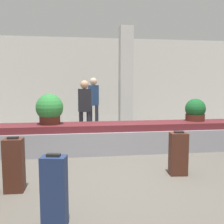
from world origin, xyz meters
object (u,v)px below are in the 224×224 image
(suitcase_2, at_px, (14,165))
(potted_plant_1, at_px, (195,111))
(pillar, at_px, (126,81))
(suitcase_0, at_px, (178,154))
(suitcase_1, at_px, (54,192))
(traveler_1, at_px, (85,105))
(potted_plant_0, at_px, (50,109))
(traveler_0, at_px, (94,99))

(suitcase_2, distance_m, potted_plant_1, 4.22)
(pillar, relative_size, suitcase_0, 4.39)
(suitcase_0, height_order, suitcase_2, suitcase_2)
(suitcase_1, bearing_deg, pillar, 81.98)
(suitcase_0, height_order, suitcase_1, suitcase_1)
(pillar, xyz_separation_m, traveler_1, (-1.27, -0.83, -0.65))
(suitcase_1, distance_m, suitcase_2, 1.16)
(suitcase_0, relative_size, suitcase_1, 0.93)
(potted_plant_0, xyz_separation_m, traveler_1, (0.79, 1.15, -0.01))
(traveler_0, relative_size, traveler_1, 1.07)
(suitcase_1, relative_size, potted_plant_0, 1.19)
(potted_plant_1, bearing_deg, suitcase_1, -134.82)
(pillar, height_order, traveler_0, pillar)
(suitcase_2, relative_size, traveler_1, 0.48)
(suitcase_2, bearing_deg, suitcase_0, 7.86)
(suitcase_0, xyz_separation_m, suitcase_1, (-1.88, -1.28, 0.03))
(suitcase_0, height_order, traveler_1, traveler_1)
(suitcase_2, height_order, potted_plant_1, potted_plant_1)
(pillar, relative_size, suitcase_1, 4.08)
(pillar, bearing_deg, suitcase_0, -87.27)
(potted_plant_0, height_order, traveler_0, traveler_0)
(traveler_1, bearing_deg, potted_plant_0, 46.27)
(potted_plant_1, xyz_separation_m, traveler_1, (-2.58, 1.08, 0.08))
(pillar, xyz_separation_m, potted_plant_0, (-2.06, -1.97, -0.65))
(potted_plant_0, relative_size, traveler_0, 0.38)
(potted_plant_1, bearing_deg, suitcase_2, -150.54)
(suitcase_0, bearing_deg, potted_plant_1, 62.34)
(suitcase_1, xyz_separation_m, potted_plant_1, (3.02, 3.03, 0.49))
(potted_plant_0, bearing_deg, suitcase_2, -97.98)
(potted_plant_1, bearing_deg, traveler_1, 157.22)
(potted_plant_0, distance_m, traveler_0, 2.79)
(potted_plant_1, height_order, traveler_1, traveler_1)
(traveler_1, bearing_deg, suitcase_2, 61.98)
(suitcase_0, relative_size, potted_plant_0, 1.11)
(traveler_0, bearing_deg, potted_plant_1, -92.06)
(potted_plant_1, bearing_deg, pillar, 124.50)
(pillar, relative_size, potted_plant_0, 4.87)
(suitcase_0, relative_size, potted_plant_1, 1.39)
(pillar, bearing_deg, traveler_0, 148.00)
(suitcase_2, bearing_deg, potted_plant_1, 30.26)
(pillar, xyz_separation_m, potted_plant_1, (1.31, -1.91, -0.73))
(suitcase_2, bearing_deg, traveler_1, 72.06)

